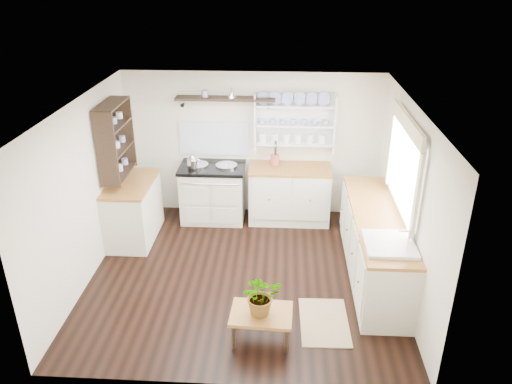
# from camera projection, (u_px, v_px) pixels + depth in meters

# --- Properties ---
(floor) EXTENTS (4.00, 3.80, 0.01)m
(floor) POSITION_uv_depth(u_px,v_px,m) (244.00, 274.00, 6.64)
(floor) COLOR black
(floor) RESTS_ON ground
(wall_back) EXTENTS (4.00, 0.02, 2.30)m
(wall_back) POSITION_uv_depth(u_px,v_px,m) (253.00, 145.00, 7.87)
(wall_back) COLOR #ECE5CC
(wall_back) RESTS_ON ground
(wall_right) EXTENTS (0.02, 3.80, 2.30)m
(wall_right) POSITION_uv_depth(u_px,v_px,m) (407.00, 201.00, 6.05)
(wall_right) COLOR #ECE5CC
(wall_right) RESTS_ON ground
(wall_left) EXTENTS (0.02, 3.80, 2.30)m
(wall_left) POSITION_uv_depth(u_px,v_px,m) (84.00, 193.00, 6.26)
(wall_left) COLOR #ECE5CC
(wall_left) RESTS_ON ground
(ceiling) EXTENTS (4.00, 3.80, 0.01)m
(ceiling) POSITION_uv_depth(u_px,v_px,m) (242.00, 105.00, 5.67)
(ceiling) COLOR white
(ceiling) RESTS_ON wall_back
(window) EXTENTS (0.08, 1.55, 1.22)m
(window) POSITION_uv_depth(u_px,v_px,m) (404.00, 164.00, 6.01)
(window) COLOR white
(window) RESTS_ON wall_right
(aga_cooker) EXTENTS (1.01, 0.70, 0.94)m
(aga_cooker) POSITION_uv_depth(u_px,v_px,m) (213.00, 192.00, 7.90)
(aga_cooker) COLOR beige
(aga_cooker) RESTS_ON floor
(back_cabinets) EXTENTS (1.27, 0.63, 0.90)m
(back_cabinets) POSITION_uv_depth(u_px,v_px,m) (289.00, 193.00, 7.86)
(back_cabinets) COLOR beige
(back_cabinets) RESTS_ON floor
(right_cabinets) EXTENTS (0.62, 2.43, 0.90)m
(right_cabinets) POSITION_uv_depth(u_px,v_px,m) (375.00, 245.00, 6.45)
(right_cabinets) COLOR beige
(right_cabinets) RESTS_ON floor
(belfast_sink) EXTENTS (0.55, 0.60, 0.45)m
(belfast_sink) POSITION_uv_depth(u_px,v_px,m) (388.00, 253.00, 5.63)
(belfast_sink) COLOR white
(belfast_sink) RESTS_ON right_cabinets
(left_cabinets) EXTENTS (0.62, 1.13, 0.90)m
(left_cabinets) POSITION_uv_depth(u_px,v_px,m) (133.00, 210.00, 7.35)
(left_cabinets) COLOR beige
(left_cabinets) RESTS_ON floor
(plate_rack) EXTENTS (1.20, 0.22, 0.90)m
(plate_rack) POSITION_uv_depth(u_px,v_px,m) (295.00, 121.00, 7.63)
(plate_rack) COLOR white
(plate_rack) RESTS_ON wall_back
(high_shelf) EXTENTS (1.50, 0.29, 0.16)m
(high_shelf) POSITION_uv_depth(u_px,v_px,m) (225.00, 99.00, 7.46)
(high_shelf) COLOR black
(high_shelf) RESTS_ON wall_back
(left_shelving) EXTENTS (0.28, 0.80, 1.05)m
(left_shelving) POSITION_uv_depth(u_px,v_px,m) (115.00, 139.00, 6.89)
(left_shelving) COLOR black
(left_shelving) RESTS_ON wall_left
(kettle) EXTENTS (0.16, 0.16, 0.20)m
(kettle) POSITION_uv_depth(u_px,v_px,m) (192.00, 161.00, 7.56)
(kettle) COLOR silver
(kettle) RESTS_ON aga_cooker
(utensil_crock) EXTENTS (0.13, 0.13, 0.16)m
(utensil_crock) POSITION_uv_depth(u_px,v_px,m) (275.00, 160.00, 7.72)
(utensil_crock) COLOR #A6513C
(utensil_crock) RESTS_ON back_cabinets
(center_table) EXTENTS (0.68, 0.51, 0.36)m
(center_table) POSITION_uv_depth(u_px,v_px,m) (261.00, 316.00, 5.38)
(center_table) COLOR brown
(center_table) RESTS_ON floor
(potted_plant) EXTENTS (0.49, 0.45, 0.46)m
(potted_plant) POSITION_uv_depth(u_px,v_px,m) (261.00, 295.00, 5.27)
(potted_plant) COLOR #3F7233
(potted_plant) RESTS_ON center_table
(floor_rug) EXTENTS (0.57, 0.86, 0.02)m
(floor_rug) POSITION_uv_depth(u_px,v_px,m) (324.00, 322.00, 5.76)
(floor_rug) COLOR #8B6E50
(floor_rug) RESTS_ON floor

